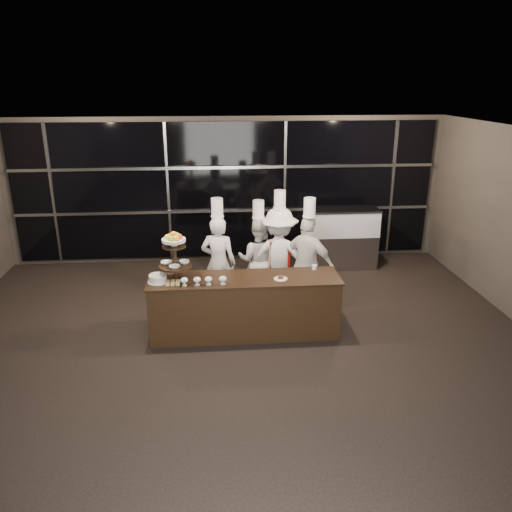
{
  "coord_description": "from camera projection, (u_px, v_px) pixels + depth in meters",
  "views": [
    {
      "loc": [
        -0.28,
        -5.24,
        3.69
      ],
      "look_at": [
        0.34,
        1.88,
        1.15
      ],
      "focal_mm": 35.0,
      "sensor_mm": 36.0,
      "label": 1
    }
  ],
  "objects": [
    {
      "name": "chef_cup",
      "position": [
        315.0,
        267.0,
        7.67
      ],
      "size": [
        0.08,
        0.08,
        0.07
      ],
      "primitive_type": "cylinder",
      "color": "white",
      "rests_on": "buffet_counter"
    },
    {
      "name": "display_case",
      "position": [
        343.0,
        235.0,
        10.18
      ],
      "size": [
        1.37,
        0.6,
        1.24
      ],
      "color": "#A5A5AA",
      "rests_on": "ground"
    },
    {
      "name": "small_plate",
      "position": [
        281.0,
        278.0,
        7.3
      ],
      "size": [
        0.2,
        0.2,
        0.05
      ],
      "color": "white",
      "rests_on": "buffet_counter"
    },
    {
      "name": "buffet_counter",
      "position": [
        245.0,
        306.0,
        7.51
      ],
      "size": [
        2.84,
        0.74,
        0.92
      ],
      "color": "black",
      "rests_on": "ground"
    },
    {
      "name": "compotes",
      "position": [
        203.0,
        280.0,
        7.08
      ],
      "size": [
        0.66,
        0.11,
        0.12
      ],
      "color": "silver",
      "rests_on": "buffet_counter"
    },
    {
      "name": "room",
      "position": [
        241.0,
        283.0,
        5.68
      ],
      "size": [
        10.0,
        10.0,
        10.0
      ],
      "color": "black",
      "rests_on": "ground"
    },
    {
      "name": "chef_a",
      "position": [
        219.0,
        262.0,
        8.27
      ],
      "size": [
        0.67,
        0.53,
        1.9
      ],
      "color": "silver",
      "rests_on": "ground"
    },
    {
      "name": "chef_c",
      "position": [
        279.0,
        257.0,
        8.42
      ],
      "size": [
        1.22,
        0.88,
        2.0
      ],
      "color": "white",
      "rests_on": "ground"
    },
    {
      "name": "display_stand",
      "position": [
        174.0,
        253.0,
        7.14
      ],
      "size": [
        0.48,
        0.48,
        0.74
      ],
      "color": "black",
      "rests_on": "buffet_counter"
    },
    {
      "name": "layer_cake",
      "position": [
        158.0,
        279.0,
        7.19
      ],
      "size": [
        0.3,
        0.3,
        0.11
      ],
      "color": "white",
      "rests_on": "buffet_counter"
    },
    {
      "name": "chef_b",
      "position": [
        258.0,
        259.0,
        8.58
      ],
      "size": [
        0.85,
        0.73,
        1.8
      ],
      "color": "white",
      "rests_on": "ground"
    },
    {
      "name": "window_wall",
      "position": [
        227.0,
        191.0,
        10.31
      ],
      "size": [
        8.6,
        0.1,
        2.8
      ],
      "color": "black",
      "rests_on": "ground"
    },
    {
      "name": "chef_d",
      "position": [
        308.0,
        263.0,
        8.18
      ],
      "size": [
        1.0,
        0.9,
        1.93
      ],
      "color": "white",
      "rests_on": "ground"
    },
    {
      "name": "pastry_squares",
      "position": [
        173.0,
        283.0,
        7.11
      ],
      "size": [
        0.19,
        0.13,
        0.05
      ],
      "color": "#EBCA73",
      "rests_on": "buffet_counter"
    }
  ]
}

